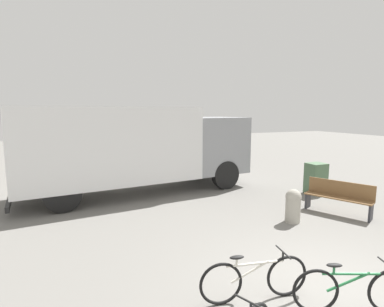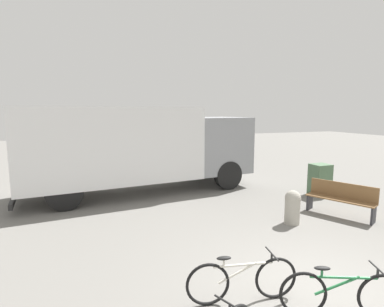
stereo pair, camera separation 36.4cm
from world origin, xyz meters
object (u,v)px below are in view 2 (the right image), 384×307
(utility_box, at_px, (320,180))
(park_bench, at_px, (341,198))
(bollard_near_bench, at_px, (292,206))
(bicycle_far, at_px, (342,294))
(delivery_truck, at_px, (139,145))
(bicycle_middle, at_px, (242,280))

(utility_box, bearing_deg, park_bench, -118.63)
(bollard_near_bench, bearing_deg, utility_box, 35.25)
(bicycle_far, xyz_separation_m, bollard_near_bench, (1.66, 3.08, 0.11))
(park_bench, height_order, utility_box, utility_box)
(delivery_truck, bearing_deg, utility_box, -29.36)
(bollard_near_bench, bearing_deg, delivery_truck, 124.72)
(delivery_truck, bearing_deg, bollard_near_bench, -60.50)
(delivery_truck, distance_m, bollard_near_bench, 5.44)
(park_bench, bearing_deg, utility_box, -53.62)
(bicycle_far, bearing_deg, park_bench, 66.79)
(bicycle_middle, xyz_separation_m, bollard_near_bench, (2.76, 2.31, 0.11))
(delivery_truck, relative_size, park_bench, 4.68)
(delivery_truck, relative_size, bicycle_middle, 4.84)
(delivery_truck, height_order, bicycle_middle, delivery_truck)
(park_bench, distance_m, bollard_near_bench, 1.62)
(delivery_truck, height_order, bicycle_far, delivery_truck)
(utility_box, bearing_deg, bicycle_far, -130.91)
(delivery_truck, relative_size, bollard_near_bench, 9.44)
(delivery_truck, bearing_deg, park_bench, -48.25)
(delivery_truck, height_order, utility_box, delivery_truck)
(park_bench, bearing_deg, delivery_truck, 21.98)
(delivery_truck, xyz_separation_m, bollard_near_bench, (3.02, -4.36, -1.19))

